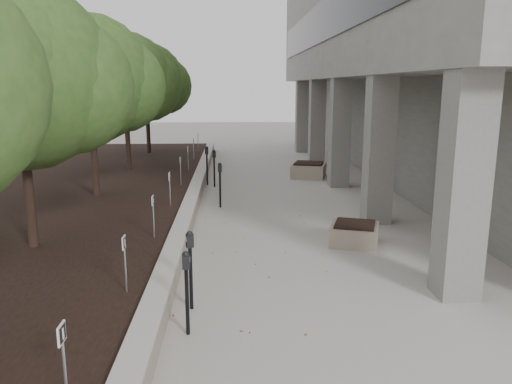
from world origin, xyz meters
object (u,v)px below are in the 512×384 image
object	(u,v)px
crabapple_tree_2	(21,116)
parking_meter_2	(191,270)
planter_back	(309,170)
crabapple_tree_5	(147,98)
planter_front	(355,233)
parking_meter_4	(207,166)
parking_meter_5	(214,168)
crabapple_tree_4	(126,101)
crabapple_tree_3	(91,106)
parking_meter_1	(187,293)
parking_meter_3	(220,185)

from	to	relation	value
crabapple_tree_2	parking_meter_2	xyz separation A→B (m)	(3.49, -2.33, -2.43)
parking_meter_2	planter_back	distance (m)	12.85
crabapple_tree_5	planter_front	bearing A→B (deg)	-62.96
parking_meter_2	parking_meter_4	distance (m)	10.79
planter_front	parking_meter_4	bearing A→B (deg)	117.61
crabapple_tree_2	parking_meter_2	size ratio (longest dim) A/B	3.93
parking_meter_5	planter_back	size ratio (longest dim) A/B	1.06
crabapple_tree_5	crabapple_tree_2	bearing A→B (deg)	-90.00
parking_meter_2	planter_front	distance (m)	4.98
crabapple_tree_4	parking_meter_4	size ratio (longest dim) A/B	3.63
parking_meter_4	crabapple_tree_3	bearing A→B (deg)	-132.66
crabapple_tree_5	planter_back	bearing A→B (deg)	-34.62
parking_meter_1	crabapple_tree_3	bearing A→B (deg)	106.27
planter_front	parking_meter_5	bearing A→B (deg)	117.08
crabapple_tree_2	parking_meter_3	bearing A→B (deg)	51.80
crabapple_tree_4	parking_meter_3	bearing A→B (deg)	-53.35
crabapple_tree_2	crabapple_tree_3	world-z (taller)	same
crabapple_tree_4	planter_front	world-z (taller)	crabapple_tree_4
crabapple_tree_4	parking_meter_3	xyz separation A→B (m)	(3.82, -5.14, -2.41)
crabapple_tree_5	planter_back	size ratio (longest dim) A/B	4.09
parking_meter_5	planter_front	bearing A→B (deg)	-78.70
parking_meter_1	planter_front	bearing A→B (deg)	42.90
crabapple_tree_2	crabapple_tree_5	bearing A→B (deg)	90.00
crabapple_tree_3	parking_meter_4	bearing A→B (deg)	46.73
crabapple_tree_4	planter_back	world-z (taller)	crabapple_tree_4
parking_meter_4	parking_meter_5	size ratio (longest dim) A/B	1.06
planter_front	planter_back	bearing A→B (deg)	88.41
crabapple_tree_3	planter_front	world-z (taller)	crabapple_tree_3
crabapple_tree_3	crabapple_tree_4	bearing A→B (deg)	90.00
parking_meter_3	parking_meter_4	distance (m)	3.64
crabapple_tree_4	crabapple_tree_5	size ratio (longest dim) A/B	1.00
parking_meter_5	planter_back	distance (m)	4.28
crabapple_tree_3	planter_front	distance (m)	8.64
parking_meter_3	planter_front	xyz separation A→B (m)	(3.30, -3.81, -0.45)
crabapple_tree_4	parking_meter_5	bearing A→B (deg)	-28.78
crabapple_tree_5	parking_meter_5	size ratio (longest dim) A/B	3.86
crabapple_tree_4	crabapple_tree_5	distance (m)	5.00
crabapple_tree_2	planter_back	world-z (taller)	crabapple_tree_2
parking_meter_3	planter_front	bearing A→B (deg)	-55.52
parking_meter_1	planter_front	world-z (taller)	parking_meter_1
crabapple_tree_3	parking_meter_1	size ratio (longest dim) A/B	4.06
parking_meter_2	planter_front	xyz separation A→B (m)	(3.63, 3.38, -0.44)
parking_meter_1	parking_meter_5	size ratio (longest dim) A/B	0.95
crabapple_tree_3	parking_meter_3	distance (m)	4.52
crabapple_tree_5	parking_meter_1	size ratio (longest dim) A/B	4.06
planter_back	parking_meter_1	bearing A→B (deg)	-106.39
crabapple_tree_4	parking_meter_5	size ratio (longest dim) A/B	3.86
parking_meter_4	planter_back	size ratio (longest dim) A/B	1.12
crabapple_tree_3	parking_meter_1	world-z (taller)	crabapple_tree_3
crabapple_tree_4	parking_meter_5	world-z (taller)	crabapple_tree_4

